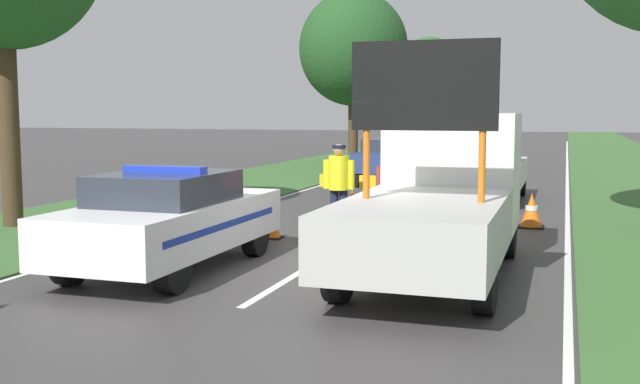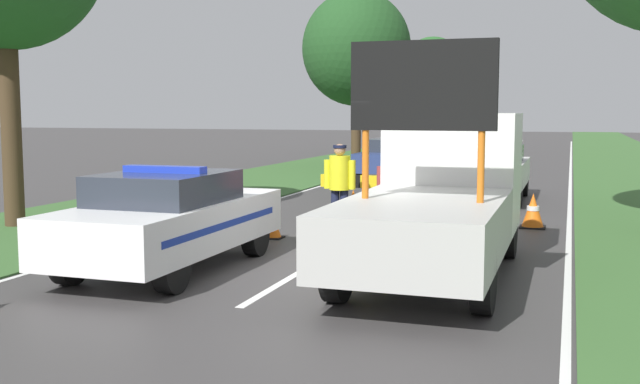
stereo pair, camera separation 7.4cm
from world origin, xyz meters
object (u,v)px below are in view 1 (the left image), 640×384
Objects in this scene: pedestrian_civilian at (390,186)px; queued_car_van_white at (488,170)px; roadside_tree_mid_left at (354,79)px; traffic_cone_behind_barrier at (273,226)px; police_car at (170,219)px; queued_car_wagon_maroon at (427,146)px; roadside_tree_mid_right at (353,49)px; queued_car_hatch_blue at (391,158)px; police_officer at (339,181)px; traffic_cone_near_truck at (252,205)px; work_truck at (441,195)px; traffic_cone_centre_front at (532,211)px; queued_car_sedan_silver at (456,142)px; traffic_cone_lane_edge at (352,206)px; road_barrier at (380,186)px; roadside_tree_far_left at (429,73)px.

pedestrian_civilian reaches higher than queued_car_van_white.
traffic_cone_behind_barrier is at bearing -77.51° from roadside_tree_mid_left.
pedestrian_civilian reaches higher than police_car.
roadside_tree_mid_right is (-2.81, -2.04, 4.14)m from queued_car_wagon_maroon.
roadside_tree_mid_right is (-2.77, 4.89, 4.23)m from queued_car_hatch_blue.
traffic_cone_near_truck is at bearing -60.44° from police_officer.
roadside_tree_mid_left is at bearing 105.45° from roadside_tree_mid_right.
roadside_tree_mid_right reaches higher than work_truck.
traffic_cone_centre_front is 26.49m from roadside_tree_mid_left.
queued_car_hatch_blue is at bearing -110.06° from police_officer.
queued_car_sedan_silver is at bearing 87.10° from traffic_cone_near_truck.
traffic_cone_behind_barrier is at bearing 66.73° from queued_car_van_white.
roadside_tree_mid_right is at bearing -74.55° from roadside_tree_mid_left.
traffic_cone_lane_edge is at bearing -74.43° from roadside_tree_mid_left.
queued_car_sedan_silver is (0.44, 13.27, 0.02)m from queued_car_hatch_blue.
traffic_cone_centre_front is 1.44× the size of traffic_cone_behind_barrier.
work_truck reaches higher than traffic_cone_centre_front.
work_truck is at bearing -28.20° from traffic_cone_behind_barrier.
pedestrian_civilian is 3.26× the size of traffic_cone_behind_barrier.
police_car is 6.36× the size of traffic_cone_centre_front.
queued_car_van_white is at bearing 107.28° from queued_car_wagon_maroon.
traffic_cone_centre_front is 3.70m from traffic_cone_lane_edge.
queued_car_van_white is at bearing 100.46° from queued_car_sedan_silver.
police_officer is 2.43× the size of traffic_cone_lane_edge.
road_barrier is 0.35× the size of roadside_tree_mid_right.
traffic_cone_centre_front is 4.80m from queued_car_van_white.
roadside_tree_far_left is at bearing 88.87° from roadside_tree_mid_right.
traffic_cone_centre_front is at bearing -61.87° from roadside_tree_mid_right.
queued_car_sedan_silver is 9.37m from roadside_tree_far_left.
queued_car_van_white is at bearing -57.25° from roadside_tree_mid_right.
police_car reaches higher than traffic_cone_near_truck.
queued_car_sedan_silver is (-1.86, 24.40, -0.11)m from road_barrier.
work_truck is 9.32m from queued_car_van_white.
queued_car_wagon_maroon reaches higher than queued_car_sedan_silver.
queued_car_wagon_maroon is at bearing 87.36° from traffic_cone_near_truck.
traffic_cone_behind_barrier is 0.11× the size of queued_car_hatch_blue.
work_truck is at bearing 16.48° from police_car.
road_barrier is at bearing -159.87° from traffic_cone_centre_front.
queued_car_hatch_blue is (-2.30, 11.13, -0.13)m from road_barrier.
queued_car_van_white is at bearing -76.64° from roadside_tree_far_left.
roadside_tree_far_left is (-3.13, 34.18, 4.51)m from traffic_cone_behind_barrier.
roadside_tree_far_left is (-7.67, 31.30, 4.41)m from traffic_cone_centre_front.
traffic_cone_behind_barrier is (1.45, -2.39, -0.04)m from traffic_cone_near_truck.
police_officer is 33.83m from roadside_tree_far_left.
queued_car_hatch_blue is 21.75m from roadside_tree_far_left.
traffic_cone_near_truck reaches higher than traffic_cone_behind_barrier.
road_barrier is 0.80m from pedestrian_civilian.
work_truck is 1.34× the size of queued_car_van_white.
traffic_cone_lane_edge reaches higher than traffic_cone_centre_front.
queued_car_wagon_maroon is at bearing -52.92° from roadside_tree_mid_left.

